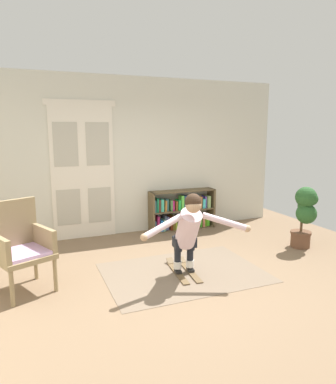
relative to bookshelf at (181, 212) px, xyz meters
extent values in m
plane|color=#796048|center=(-0.92, -2.39, -0.35)|extent=(7.20, 7.20, 0.00)
cube|color=beige|center=(-0.92, 0.21, 1.10)|extent=(6.00, 0.10, 2.90)
cube|color=silver|center=(-2.12, 0.16, 0.83)|extent=(0.55, 0.04, 2.35)
cube|color=#B3AE9D|center=(-2.12, 0.14, 1.34)|extent=(0.41, 0.01, 0.76)
cube|color=#B3AE9D|center=(-2.12, 0.14, 0.24)|extent=(0.41, 0.01, 0.64)
cube|color=silver|center=(-1.57, 0.16, 0.83)|extent=(0.55, 0.04, 2.35)
cube|color=#B3AE9D|center=(-1.57, 0.14, 1.34)|extent=(0.41, 0.01, 0.76)
cube|color=#B3AE9D|center=(-1.57, 0.14, 0.24)|extent=(0.41, 0.01, 0.64)
cube|color=silver|center=(-1.85, 0.16, 2.05)|extent=(1.22, 0.04, 0.10)
cube|color=#73614E|center=(-0.85, -1.99, -0.34)|extent=(2.14, 1.53, 0.01)
cube|color=brown|center=(-0.62, 0.00, 0.04)|extent=(0.04, 0.30, 0.78)
cube|color=brown|center=(0.66, 0.00, 0.04)|extent=(0.04, 0.30, 0.78)
cube|color=brown|center=(0.02, 0.00, -0.34)|extent=(1.29, 0.30, 0.02)
cube|color=brown|center=(0.02, 0.00, 0.04)|extent=(1.29, 0.30, 0.02)
cube|color=brown|center=(0.02, 0.00, 0.42)|extent=(1.29, 0.30, 0.02)
cube|color=#375C72|center=(-0.58, 0.00, -0.23)|extent=(0.05, 0.14, 0.20)
cube|color=#9D2056|center=(-0.51, -0.01, -0.18)|extent=(0.06, 0.16, 0.29)
cube|color=blue|center=(-0.44, 0.00, -0.23)|extent=(0.05, 0.20, 0.21)
cube|color=#70B294|center=(-0.40, -0.01, -0.22)|extent=(0.03, 0.21, 0.22)
cube|color=slate|center=(-0.36, 0.01, -0.19)|extent=(0.03, 0.18, 0.28)
cube|color=#54609C|center=(-0.31, 0.01, -0.20)|extent=(0.06, 0.15, 0.26)
cube|color=#4F1D0D|center=(-0.25, -0.01, -0.19)|extent=(0.04, 0.23, 0.27)
cube|color=brown|center=(-0.19, 0.00, -0.19)|extent=(0.05, 0.23, 0.28)
cube|color=#7FB123|center=(-0.14, 0.01, -0.20)|extent=(0.04, 0.22, 0.26)
cube|color=#3E1455|center=(-0.07, -0.01, -0.20)|extent=(0.04, 0.21, 0.26)
cube|color=#239E5A|center=(-0.02, -0.01, -0.23)|extent=(0.03, 0.17, 0.19)
cube|color=#6B1559|center=(0.03, 0.02, -0.21)|extent=(0.03, 0.21, 0.23)
cube|color=#95805D|center=(0.09, 0.00, -0.22)|extent=(0.03, 0.22, 0.22)
cube|color=#977360|center=(0.13, 0.01, -0.22)|extent=(0.04, 0.15, 0.21)
cube|color=#2E2A4F|center=(0.18, -0.02, -0.21)|extent=(0.05, 0.19, 0.23)
cube|color=brown|center=(0.22, 0.01, -0.23)|extent=(0.03, 0.20, 0.19)
cube|color=#1E4AA9|center=(0.27, 0.00, -0.22)|extent=(0.05, 0.15, 0.21)
cube|color=#AF7E33|center=(0.33, 0.01, -0.23)|extent=(0.05, 0.14, 0.20)
cube|color=green|center=(0.40, -0.02, -0.20)|extent=(0.03, 0.17, 0.25)
cube|color=#CD7258|center=(0.45, -0.01, -0.21)|extent=(0.05, 0.23, 0.24)
cube|color=#458313|center=(0.50, 0.00, -0.23)|extent=(0.06, 0.21, 0.20)
cube|color=green|center=(0.56, -0.01, -0.24)|extent=(0.06, 0.15, 0.18)
cube|color=#346967|center=(-0.58, 0.00, 0.17)|extent=(0.04, 0.23, 0.23)
cube|color=#1A8D5A|center=(-0.53, -0.02, 0.18)|extent=(0.03, 0.18, 0.27)
cube|color=#522C21|center=(-0.49, -0.01, 0.17)|extent=(0.03, 0.21, 0.24)
cube|color=#3FBF9A|center=(-0.43, 0.00, 0.17)|extent=(0.06, 0.19, 0.24)
cube|color=#B16D2E|center=(-0.36, 0.00, 0.15)|extent=(0.04, 0.23, 0.21)
cube|color=#326C74|center=(-0.31, 0.02, 0.16)|extent=(0.05, 0.15, 0.23)
cube|color=#44743C|center=(-0.24, 0.00, 0.16)|extent=(0.04, 0.20, 0.21)
cube|color=#CC2178|center=(-0.20, 0.02, 0.15)|extent=(0.03, 0.21, 0.19)
cube|color=brown|center=(-0.14, -0.02, 0.14)|extent=(0.04, 0.17, 0.18)
cube|color=green|center=(-0.07, 0.00, 0.15)|extent=(0.05, 0.19, 0.20)
cube|color=#56C744|center=(0.00, -0.01, 0.19)|extent=(0.06, 0.16, 0.28)
cube|color=navy|center=(0.06, 0.01, 0.19)|extent=(0.05, 0.17, 0.28)
cube|color=#6E46B8|center=(0.13, 0.00, 0.16)|extent=(0.05, 0.22, 0.21)
cube|color=#694E90|center=(0.19, 0.02, 0.18)|extent=(0.06, 0.19, 0.25)
cube|color=teal|center=(0.25, -0.01, 0.16)|extent=(0.05, 0.20, 0.22)
cube|color=#1B4893|center=(0.31, 0.02, 0.14)|extent=(0.03, 0.16, 0.19)
cube|color=#9A6735|center=(0.38, 0.00, 0.17)|extent=(0.06, 0.22, 0.24)
cube|color=#3DC3CE|center=(0.46, 0.00, 0.14)|extent=(0.06, 0.20, 0.19)
cube|color=#704CD2|center=(0.51, 0.01, 0.17)|extent=(0.03, 0.18, 0.23)
cube|color=#799D5D|center=(0.56, -0.02, 0.17)|extent=(0.06, 0.22, 0.24)
cylinder|color=#917C57|center=(-3.00, -2.13, -0.14)|extent=(0.07, 0.07, 0.42)
cylinder|color=#917C57|center=(-2.53, -1.92, -0.14)|extent=(0.07, 0.07, 0.42)
cylinder|color=#917C57|center=(-2.74, -1.45, -0.14)|extent=(0.07, 0.07, 0.42)
cube|color=#917C57|center=(-2.87, -1.79, 0.10)|extent=(0.79, 0.79, 0.06)
cube|color=#CEA7DF|center=(-2.87, -1.79, 0.15)|extent=(0.71, 0.71, 0.04)
cube|color=#917C57|center=(-2.98, -1.54, 0.45)|extent=(0.57, 0.30, 0.60)
cube|color=#917C57|center=(-2.62, -1.68, 0.27)|extent=(0.28, 0.54, 0.28)
cylinder|color=brown|center=(1.41, -1.74, -0.21)|extent=(0.31, 0.31, 0.27)
cylinder|color=brown|center=(1.41, -1.74, -0.10)|extent=(0.34, 0.34, 0.04)
cylinder|color=#4C3823|center=(1.41, -1.74, 0.10)|extent=(0.04, 0.04, 0.36)
sphere|color=#265225|center=(1.47, -1.86, 0.49)|extent=(0.21, 0.21, 0.21)
sphere|color=#265225|center=(1.42, -1.82, 0.24)|extent=(0.33, 0.33, 0.33)
sphere|color=#265225|center=(1.42, -1.80, 0.51)|extent=(0.34, 0.34, 0.34)
sphere|color=#265225|center=(1.41, -1.79, 0.36)|extent=(0.23, 0.23, 0.23)
cube|color=brown|center=(-0.94, -1.98, -0.33)|extent=(0.17, 0.80, 0.01)
cube|color=brown|center=(-0.90, -1.62, -0.30)|extent=(0.10, 0.12, 0.06)
cube|color=black|center=(-0.94, -2.00, -0.31)|extent=(0.09, 0.13, 0.04)
cube|color=brown|center=(-0.76, -2.00, -0.33)|extent=(0.17, 0.80, 0.01)
cube|color=brown|center=(-0.72, -1.64, -0.30)|extent=(0.10, 0.12, 0.06)
cube|color=black|center=(-0.77, -2.02, -0.31)|extent=(0.09, 0.13, 0.04)
cylinder|color=white|center=(-0.94, -1.98, -0.22)|extent=(0.12, 0.12, 0.10)
cylinder|color=black|center=(-0.94, -1.98, -0.02)|extent=(0.10, 0.10, 0.30)
cylinder|color=black|center=(-0.94, -2.01, 0.09)|extent=(0.12, 0.12, 0.22)
cylinder|color=white|center=(-0.76, -2.00, -0.22)|extent=(0.12, 0.12, 0.10)
cylinder|color=black|center=(-0.76, -2.00, -0.02)|extent=(0.10, 0.10, 0.30)
cylinder|color=black|center=(-0.77, -2.03, 0.09)|extent=(0.12, 0.12, 0.22)
cube|color=black|center=(-0.85, -2.02, 0.10)|extent=(0.32, 0.21, 0.14)
cylinder|color=silver|center=(-0.87, -2.15, 0.33)|extent=(0.33, 0.54, 0.59)
sphere|color=tan|center=(-0.89, -2.34, 0.68)|extent=(0.22, 0.22, 0.20)
sphere|color=#382619|center=(-0.89, -2.33, 0.72)|extent=(0.23, 0.23, 0.21)
cylinder|color=silver|center=(-1.30, -2.36, 0.45)|extent=(0.58, 0.26, 0.23)
sphere|color=tan|center=(-1.56, -2.44, 0.37)|extent=(0.10, 0.10, 0.09)
cylinder|color=silver|center=(-0.49, -2.44, 0.45)|extent=(0.54, 0.36, 0.23)
sphere|color=tan|center=(-0.25, -2.58, 0.37)|extent=(0.10, 0.10, 0.09)
camera|label=1|loc=(-2.75, -6.13, 1.59)|focal=32.75mm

